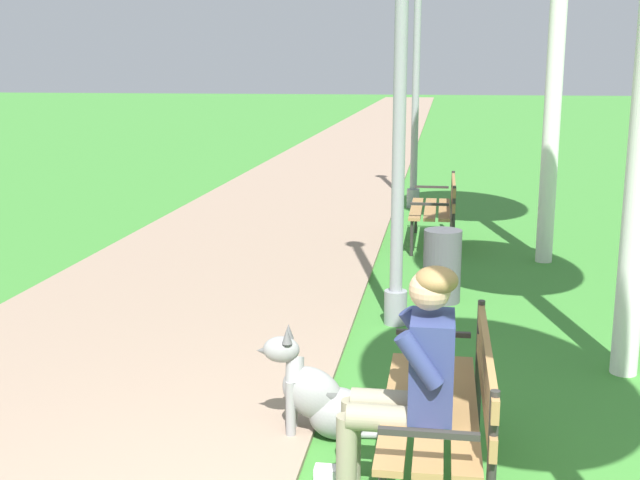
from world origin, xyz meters
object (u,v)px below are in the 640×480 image
object	(u,v)px
park_bench_near	(450,398)
dog_grey	(321,397)
litter_bin	(442,266)
lamp_post_mid	(417,51)
park_bench_mid	(438,204)
lamp_post_near	(400,70)
person_seated_on_near_bench	(410,374)

from	to	relation	value
park_bench_near	dog_grey	bearing A→B (deg)	147.76
park_bench_near	dog_grey	world-z (taller)	park_bench_near
litter_bin	dog_grey	bearing A→B (deg)	-103.15
lamp_post_mid	litter_bin	world-z (taller)	lamp_post_mid
park_bench_mid	litter_bin	bearing A→B (deg)	-88.59
park_bench_near	lamp_post_near	xyz separation A→B (m)	(-0.44, 2.77, 1.67)
lamp_post_mid	litter_bin	distance (m)	5.62
dog_grey	lamp_post_near	world-z (taller)	lamp_post_near
person_seated_on_near_bench	litter_bin	distance (m)	3.66
park_bench_mid	dog_grey	bearing A→B (deg)	-96.63
dog_grey	litter_bin	size ratio (longest dim) A/B	1.19
person_seated_on_near_bench	park_bench_mid	bearing A→B (deg)	89.11
park_bench_near	lamp_post_mid	size ratio (longest dim) A/B	0.32
park_bench_mid	dog_grey	xyz separation A→B (m)	(-0.65, -5.59, -0.25)
dog_grey	lamp_post_near	distance (m)	3.01
park_bench_mid	lamp_post_mid	bearing A→B (deg)	98.79
lamp_post_near	lamp_post_mid	bearing A→B (deg)	90.76
lamp_post_near	person_seated_on_near_bench	bearing A→B (deg)	-85.32
dog_grey	lamp_post_mid	size ratio (longest dim) A/B	0.18
person_seated_on_near_bench	lamp_post_mid	xyz separation A→B (m)	(-0.32, 8.84, 1.75)
person_seated_on_near_bench	lamp_post_near	size ratio (longest dim) A/B	0.30
person_seated_on_near_bench	lamp_post_mid	bearing A→B (deg)	92.04
person_seated_on_near_bench	lamp_post_near	bearing A→B (deg)	94.68
park_bench_mid	lamp_post_near	distance (m)	3.71
park_bench_near	park_bench_mid	xyz separation A→B (m)	(-0.11, 6.07, 0.00)
park_bench_near	litter_bin	xyz separation A→B (m)	(-0.05, 3.53, -0.16)
lamp_post_near	lamp_post_mid	size ratio (longest dim) A/B	0.90
park_bench_near	litter_bin	distance (m)	3.53
park_bench_mid	person_seated_on_near_bench	distance (m)	6.19
dog_grey	lamp_post_mid	world-z (taller)	lamp_post_mid
park_bench_near	lamp_post_near	world-z (taller)	lamp_post_near
park_bench_near	dog_grey	size ratio (longest dim) A/B	1.80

